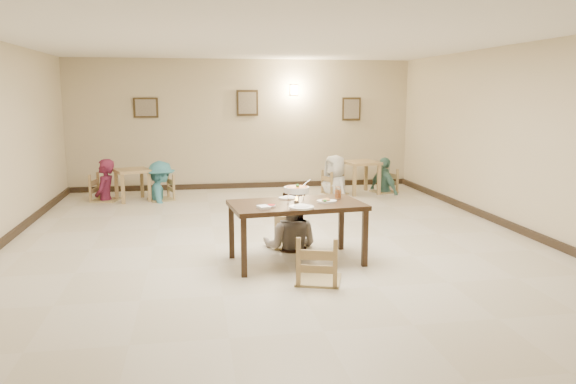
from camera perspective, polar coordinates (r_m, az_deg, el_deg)
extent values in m
plane|color=beige|center=(8.55, -1.46, -5.02)|extent=(10.00, 10.00, 0.00)
plane|color=silver|center=(8.30, -1.56, 15.42)|extent=(10.00, 10.00, 0.00)
plane|color=#C5B491|center=(13.25, -4.57, 6.85)|extent=(10.00, 0.00, 10.00)
plane|color=#C5B491|center=(3.46, 10.23, -2.00)|extent=(10.00, 0.00, 10.00)
plane|color=#C5B491|center=(9.70, 22.69, 4.99)|extent=(0.00, 10.00, 10.00)
cube|color=black|center=(13.38, -4.48, 0.67)|extent=(8.00, 0.06, 0.12)
cube|color=black|center=(9.89, 21.98, -3.33)|extent=(0.06, 10.00, 0.12)
cube|color=#312413|center=(13.19, -14.25, 8.30)|extent=(0.55, 0.03, 0.45)
cube|color=gray|center=(13.17, -14.26, 8.30)|extent=(0.45, 0.01, 0.37)
cube|color=#312413|center=(13.20, -4.15, 9.01)|extent=(0.50, 0.03, 0.60)
cube|color=gray|center=(13.19, -4.14, 9.01)|extent=(0.41, 0.01, 0.49)
cube|color=#312413|center=(13.67, 6.46, 8.38)|extent=(0.45, 0.03, 0.55)
cube|color=gray|center=(13.66, 6.48, 8.38)|extent=(0.37, 0.01, 0.45)
cube|color=#FFD88C|center=(13.35, 0.61, 10.34)|extent=(0.16, 0.05, 0.22)
cube|color=#311F12|center=(7.34, 0.88, -1.34)|extent=(1.80, 1.14, 0.06)
cube|color=#311F12|center=(6.85, -4.51, -5.64)|extent=(0.07, 0.07, 0.74)
cube|color=#311F12|center=(7.32, 7.81, -4.69)|extent=(0.07, 0.07, 0.74)
cube|color=#311F12|center=(7.65, -5.76, -4.00)|extent=(0.07, 0.07, 0.74)
cube|color=#311F12|center=(8.07, 5.42, -3.26)|extent=(0.07, 0.07, 0.74)
cube|color=tan|center=(8.19, 0.15, -2.47)|extent=(0.46, 0.46, 0.05)
cube|color=tan|center=(6.65, 3.16, -4.93)|extent=(0.51, 0.51, 0.06)
imported|color=gray|center=(8.01, 0.27, 0.29)|extent=(1.01, 0.90, 1.73)
torus|color=silver|center=(7.31, 0.88, -0.05)|extent=(0.26, 0.26, 0.01)
cylinder|color=silver|center=(7.33, 0.88, -0.96)|extent=(0.07, 0.07, 0.04)
cone|color=#FFA526|center=(7.32, 0.88, -0.58)|extent=(0.04, 0.04, 0.06)
cylinder|color=white|center=(7.31, 0.88, 0.24)|extent=(0.33, 0.33, 0.07)
cylinder|color=#A74814|center=(7.30, 0.88, 0.49)|extent=(0.29, 0.29, 0.02)
sphere|color=#2D7223|center=(7.29, 0.98, 0.64)|extent=(0.05, 0.05, 0.05)
cylinder|color=silver|center=(7.38, 1.77, 0.84)|extent=(0.15, 0.09, 0.10)
cylinder|color=silver|center=(7.40, 1.57, -0.48)|extent=(0.01, 0.01, 0.15)
cylinder|color=silver|center=(7.36, 0.02, -0.52)|extent=(0.01, 0.01, 0.15)
cylinder|color=silver|center=(7.21, 1.05, -0.75)|extent=(0.01, 0.01, 0.15)
cylinder|color=white|center=(7.63, 0.04, -0.60)|extent=(0.27, 0.27, 0.02)
ellipsoid|color=white|center=(7.63, 0.04, -0.55)|extent=(0.18, 0.15, 0.06)
cylinder|color=white|center=(7.00, 1.38, -1.56)|extent=(0.31, 0.31, 0.02)
ellipsoid|color=white|center=(6.99, 1.38, -1.50)|extent=(0.20, 0.17, 0.07)
cylinder|color=white|center=(7.41, 3.95, -0.94)|extent=(0.26, 0.26, 0.02)
sphere|color=#2D7223|center=(7.33, 3.77, -0.87)|extent=(0.04, 0.04, 0.04)
cylinder|color=white|center=(7.10, -1.70, -1.41)|extent=(0.12, 0.12, 0.02)
cylinder|color=#B6060B|center=(7.09, -1.70, -1.33)|extent=(0.09, 0.09, 0.01)
cube|color=white|center=(6.99, -2.50, -1.55)|extent=(0.17, 0.20, 0.03)
cube|color=silver|center=(7.08, -2.15, -1.44)|extent=(0.05, 0.18, 0.01)
cube|color=silver|center=(7.08, -1.90, -1.43)|extent=(0.05, 0.18, 0.01)
cylinder|color=white|center=(7.62, 5.11, -0.09)|extent=(0.08, 0.08, 0.17)
cylinder|color=#C6540C|center=(7.63, 5.11, -0.21)|extent=(0.07, 0.07, 0.12)
cube|color=#9D7E4F|center=(12.11, -15.56, 2.12)|extent=(0.86, 0.86, 0.06)
cube|color=#9D7E4F|center=(11.83, -16.42, 0.27)|extent=(0.07, 0.07, 0.61)
cube|color=#9D7E4F|center=(11.97, -13.89, 0.49)|extent=(0.07, 0.07, 0.61)
cube|color=#9D7E4F|center=(12.36, -17.04, 0.63)|extent=(0.07, 0.07, 0.61)
cube|color=#9D7E4F|center=(12.49, -14.61, 0.84)|extent=(0.07, 0.07, 0.61)
cube|color=#9D7E4F|center=(12.64, 7.40, 2.98)|extent=(0.85, 0.85, 0.06)
cube|color=#9D7E4F|center=(12.28, 6.77, 1.09)|extent=(0.07, 0.07, 0.66)
cube|color=#9D7E4F|center=(12.57, 9.22, 1.23)|extent=(0.07, 0.07, 0.66)
cube|color=#9D7E4F|center=(12.82, 5.54, 1.48)|extent=(0.07, 0.07, 0.66)
cube|color=#9D7E4F|center=(13.09, 7.92, 1.61)|extent=(0.07, 0.07, 0.66)
cube|color=tan|center=(12.28, -18.15, 1.42)|extent=(0.50, 0.50, 0.05)
cube|color=tan|center=(12.06, -12.84, 1.42)|extent=(0.48, 0.48, 0.05)
cube|color=tan|center=(12.57, 4.79, 1.86)|extent=(0.46, 0.46, 0.05)
cube|color=tan|center=(12.89, 9.77, 2.02)|extent=(0.47, 0.47, 0.05)
imported|color=#5C1831|center=(12.23, -18.24, 3.19)|extent=(0.53, 0.70, 1.75)
imported|color=teal|center=(12.01, -12.91, 3.08)|extent=(0.80, 1.16, 1.65)
imported|color=silver|center=(12.51, 4.82, 3.76)|extent=(0.81, 0.99, 1.74)
imported|color=slate|center=(12.85, 9.81, 3.49)|extent=(0.66, 1.01, 1.59)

